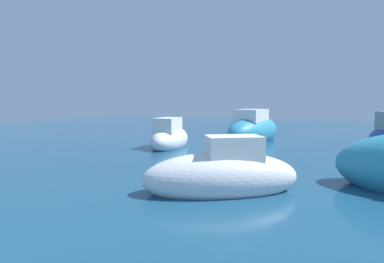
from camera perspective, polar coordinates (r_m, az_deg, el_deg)
name	(u,v)px	position (r m, az deg, el deg)	size (l,w,h in m)	color
moored_boat_2	(222,175)	(7.80, 5.67, -8.10)	(4.14, 3.36, 1.72)	white
moored_boat_5	(170,138)	(15.49, -4.18, -1.19)	(1.94, 3.74, 1.81)	white
moored_boat_6	(253,130)	(18.77, 11.37, 0.28)	(3.02, 5.96, 2.30)	teal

